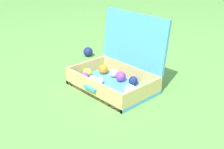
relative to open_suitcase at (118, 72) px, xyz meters
The scene contains 3 objects.
ground_plane 0.12m from the open_suitcase, 21.38° to the right, with size 16.00×16.00×0.00m, color #569342.
open_suitcase is the anchor object (origin of this frame).
stray_ball_on_grass 0.67m from the open_suitcase, 159.67° to the left, with size 0.09×0.09×0.09m, color navy.
Camera 1 is at (1.30, -1.30, 0.94)m, focal length 46.28 mm.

